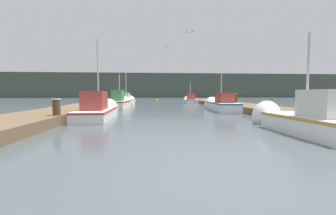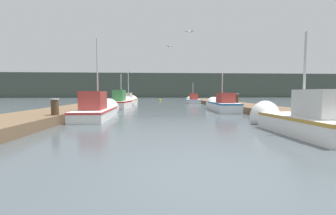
{
  "view_description": "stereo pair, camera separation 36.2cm",
  "coord_description": "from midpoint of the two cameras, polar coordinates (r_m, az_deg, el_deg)",
  "views": [
    {
      "loc": [
        -1.33,
        -3.75,
        1.41
      ],
      "look_at": [
        -0.08,
        11.56,
        0.4
      ],
      "focal_mm": 24.0,
      "sensor_mm": 36.0,
      "label": 1
    },
    {
      "loc": [
        -0.97,
        -3.77,
        1.41
      ],
      "look_at": [
        -0.08,
        11.56,
        0.4
      ],
      "focal_mm": 24.0,
      "sensor_mm": 36.0,
      "label": 2
    }
  ],
  "objects": [
    {
      "name": "ground_plane",
      "position": [
        4.17,
        13.35,
        -16.06
      ],
      "size": [
        200.0,
        200.0,
        0.0
      ],
      "color": "#424C51"
    },
    {
      "name": "dock_left",
      "position": [
        20.55,
        -18.85,
        0.2
      ],
      "size": [
        2.98,
        40.0,
        0.42
      ],
      "color": "brown",
      "rests_on": "ground_plane"
    },
    {
      "name": "dock_right",
      "position": [
        21.27,
        18.18,
        0.33
      ],
      "size": [
        2.98,
        40.0,
        0.42
      ],
      "color": "brown",
      "rests_on": "ground_plane"
    },
    {
      "name": "distant_shore_ridge",
      "position": [
        76.15,
        -2.47,
        5.47
      ],
      "size": [
        120.0,
        16.0,
        7.43
      ],
      "color": "#424C42",
      "rests_on": "ground_plane"
    },
    {
      "name": "fishing_boat_0",
      "position": [
        9.29,
        30.98,
        -2.64
      ],
      "size": [
        1.67,
        4.69,
        3.86
      ],
      "rotation": [
        0.0,
        0.0,
        0.03
      ],
      "color": "silver",
      "rests_on": "ground_plane"
    },
    {
      "name": "fishing_boat_1",
      "position": [
        13.69,
        -16.32,
        -0.47
      ],
      "size": [
        1.72,
        6.32,
        4.92
      ],
      "rotation": [
        0.0,
        0.0,
        0.03
      ],
      "color": "silver",
      "rests_on": "ground_plane"
    },
    {
      "name": "fishing_boat_2",
      "position": [
        18.36,
        13.85,
        0.7
      ],
      "size": [
        1.76,
        6.0,
        3.33
      ],
      "rotation": [
        0.0,
        0.0,
        -0.05
      ],
      "color": "silver",
      "rests_on": "ground_plane"
    },
    {
      "name": "fishing_boat_3",
      "position": [
        21.18,
        -11.16,
        1.2
      ],
      "size": [
        1.86,
        4.84,
        3.48
      ],
      "rotation": [
        0.0,
        0.0,
        -0.09
      ],
      "color": "silver",
      "rests_on": "ground_plane"
    },
    {
      "name": "fishing_boat_4",
      "position": [
        26.92,
        -9.52,
        1.67
      ],
      "size": [
        1.85,
        5.46,
        4.51
      ],
      "rotation": [
        0.0,
        0.0,
        -0.06
      ],
      "color": "silver",
      "rests_on": "ground_plane"
    },
    {
      "name": "fishing_boat_5",
      "position": [
        30.85,
        6.61,
        1.82
      ],
      "size": [
        1.66,
        4.98,
        3.25
      ],
      "rotation": [
        0.0,
        0.0,
        -0.03
      ],
      "color": "silver",
      "rests_on": "ground_plane"
    },
    {
      "name": "mooring_piling_0",
      "position": [
        18.14,
        17.57,
        1.29
      ],
      "size": [
        0.32,
        0.32,
        1.36
      ],
      "color": "#473523",
      "rests_on": "ground_plane"
    },
    {
      "name": "mooring_piling_1",
      "position": [
        11.02,
        -25.94,
        -0.93
      ],
      "size": [
        0.36,
        0.36,
        1.15
      ],
      "color": "#473523",
      "rests_on": "ground_plane"
    },
    {
      "name": "mooring_piling_2",
      "position": [
        27.26,
        -12.26,
        2.04
      ],
      "size": [
        0.28,
        0.28,
        1.27
      ],
      "color": "#473523",
      "rests_on": "ground_plane"
    },
    {
      "name": "channel_buoy",
      "position": [
        39.02,
        -1.72,
        1.86
      ],
      "size": [
        0.44,
        0.44,
        0.94
      ],
      "color": "gold",
      "rests_on": "ground_plane"
    },
    {
      "name": "seagull_lead",
      "position": [
        17.57,
        1.04,
        15.22
      ],
      "size": [
        0.55,
        0.33,
        0.12
      ],
      "rotation": [
        0.0,
        0.0,
        0.41
      ],
      "color": "white"
    },
    {
      "name": "seagull_1",
      "position": [
        14.97,
        6.2,
        18.57
      ],
      "size": [
        0.55,
        0.32,
        0.12
      ],
      "rotation": [
        0.0,
        0.0,
        5.9
      ],
      "color": "white"
    }
  ]
}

